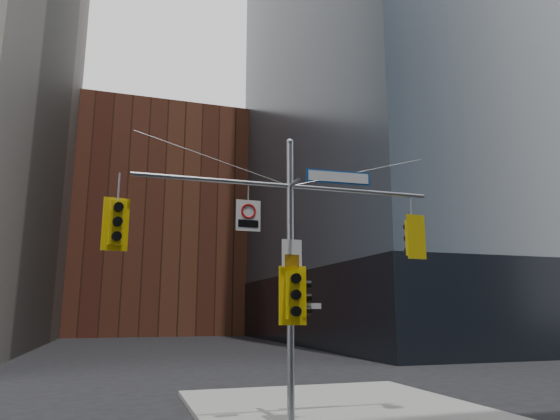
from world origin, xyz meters
TOP-DOWN VIEW (x-y plane):
  - sidewalk_corner at (2.00, 4.00)m, footprint 8.00×8.00m
  - podium_ne at (28.00, 32.00)m, footprint 36.40×36.40m
  - brick_midrise at (0.00, 58.00)m, footprint 26.00×20.00m
  - signal_assembly at (0.00, 1.99)m, footprint 8.00×0.80m
  - traffic_light_west_arm at (-4.24, 2.01)m, footprint 0.60×0.51m
  - traffic_light_east_arm at (3.58, 1.99)m, footprint 0.58×0.48m
  - traffic_light_pole_side at (0.32, 1.99)m, footprint 0.41×0.35m
  - traffic_light_pole_front at (0.00, 1.73)m, footprint 0.69×0.59m
  - street_sign_blade at (1.39, 2.00)m, footprint 1.83×0.12m
  - regulatory_sign_arm at (-1.12, 1.97)m, footprint 0.63×0.08m
  - regulatory_sign_pole at (0.00, 1.88)m, footprint 0.53×0.05m
  - street_blade_ew at (0.45, 2.00)m, footprint 0.71×0.10m
  - street_blade_ns at (0.00, 2.45)m, footprint 0.08×0.82m

SIDE VIEW (x-z plane):
  - sidewalk_corner at x=2.00m, z-range 0.00..0.15m
  - street_blade_ns at x=0.00m, z-range 2.84..3.01m
  - street_blade_ew at x=0.45m, z-range 2.85..3.00m
  - podium_ne at x=28.00m, z-range 0.00..6.00m
  - traffic_light_pole_side at x=0.32m, z-range 2.65..3.62m
  - traffic_light_pole_front at x=0.00m, z-range 2.46..3.91m
  - regulatory_sign_pole at x=0.00m, z-range 3.86..4.56m
  - signal_assembly at x=0.00m, z-range 0.77..8.07m
  - traffic_light_west_arm at x=-4.24m, z-range 4.17..5.43m
  - traffic_light_east_arm at x=3.58m, z-range 4.19..5.41m
  - regulatory_sign_arm at x=-1.12m, z-range 4.78..5.57m
  - street_sign_blade at x=1.39m, z-range 6.17..6.53m
  - brick_midrise at x=0.00m, z-range 0.00..28.00m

